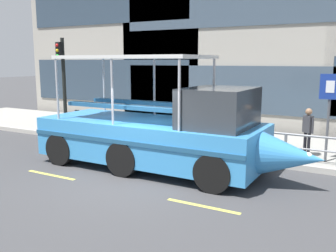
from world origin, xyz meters
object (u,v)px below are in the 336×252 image
object	(u,v)px
parking_sign	(329,103)
leaned_bicycle	(81,123)
traffic_light_pole	(63,75)
duck_tour_boat	(164,134)
pedestrian_near_bow	(308,128)

from	to	relation	value
parking_sign	leaned_bicycle	world-z (taller)	parking_sign
traffic_light_pole	duck_tour_boat	bearing A→B (deg)	-21.54
traffic_light_pole	leaned_bicycle	bearing A→B (deg)	1.17
traffic_light_pole	pedestrian_near_bow	distance (m)	10.42
leaned_bicycle	pedestrian_near_bow	size ratio (longest dim) A/B	1.10
leaned_bicycle	duck_tour_boat	xyz separation A→B (m)	(5.71, -2.65, 0.54)
parking_sign	duck_tour_boat	size ratio (longest dim) A/B	0.31
leaned_bicycle	pedestrian_near_bow	bearing A→B (deg)	2.47
leaned_bicycle	duck_tour_boat	size ratio (longest dim) A/B	0.20
leaned_bicycle	duck_tour_boat	distance (m)	6.32
traffic_light_pole	pedestrian_near_bow	bearing A→B (deg)	2.35
traffic_light_pole	pedestrian_near_bow	size ratio (longest dim) A/B	2.58
leaned_bicycle	pedestrian_near_bow	xyz separation A→B (m)	(9.34, 0.40, 0.58)
pedestrian_near_bow	duck_tour_boat	bearing A→B (deg)	-139.95
parking_sign	pedestrian_near_bow	size ratio (longest dim) A/B	1.71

